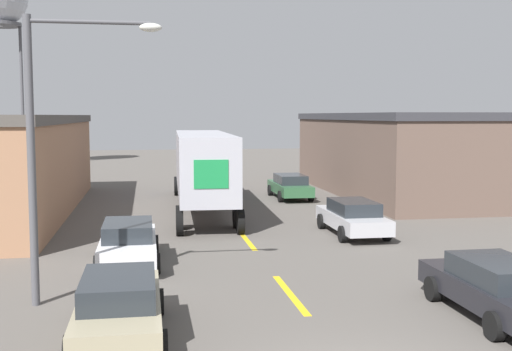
{
  "coord_description": "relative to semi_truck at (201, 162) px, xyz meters",
  "views": [
    {
      "loc": [
        -3.7,
        -10.13,
        4.74
      ],
      "look_at": [
        0.67,
        15.54,
        2.3
      ],
      "focal_mm": 45.0,
      "sensor_mm": 36.0,
      "label": 1
    }
  ],
  "objects": [
    {
      "name": "warehouse_right",
      "position": [
        14.64,
        4.37,
        0.07
      ],
      "size": [
        12.68,
        18.76,
        4.89
      ],
      "color": "brown",
      "rests_on": "ground_plane"
    },
    {
      "name": "parked_car_left_near",
      "position": [
        -3.33,
        -18.71,
        -1.64
      ],
      "size": [
        1.94,
        4.79,
        1.39
      ],
      "color": "tan",
      "rests_on": "ground_plane"
    },
    {
      "name": "parked_car_right_mid",
      "position": [
        5.34,
        -8.06,
        -1.64
      ],
      "size": [
        1.94,
        4.79,
        1.39
      ],
      "color": "#B2B2B7",
      "rests_on": "ground_plane"
    },
    {
      "name": "road_centerline",
      "position": [
        1.0,
        -15.99,
        -2.37
      ],
      "size": [
        0.2,
        18.87,
        0.01
      ],
      "color": "gold",
      "rests_on": "ground_plane"
    },
    {
      "name": "parked_car_left_far",
      "position": [
        -3.33,
        -11.74,
        -1.64
      ],
      "size": [
        1.94,
        4.79,
        1.39
      ],
      "color": "silver",
      "rests_on": "ground_plane"
    },
    {
      "name": "parked_car_right_far",
      "position": [
        5.34,
        3.29,
        -1.64
      ],
      "size": [
        1.94,
        4.79,
        1.39
      ],
      "color": "#2D5B38",
      "rests_on": "ground_plane"
    },
    {
      "name": "semi_truck",
      "position": [
        0.0,
        0.0,
        0.0
      ],
      "size": [
        3.25,
        16.07,
        3.89
      ],
      "rotation": [
        0.0,
        0.0,
        -0.04
      ],
      "color": "navy",
      "rests_on": "ground_plane"
    },
    {
      "name": "parked_car_right_near",
      "position": [
        5.34,
        -18.71,
        -1.64
      ],
      "size": [
        1.94,
        4.79,
        1.39
      ],
      "color": "black",
      "rests_on": "ground_plane"
    },
    {
      "name": "street_lamp",
      "position": [
        -5.04,
        -15.88,
        1.91
      ],
      "size": [
        3.33,
        0.32,
        7.17
      ],
      "color": "#4C4C51",
      "rests_on": "ground_plane"
    }
  ]
}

